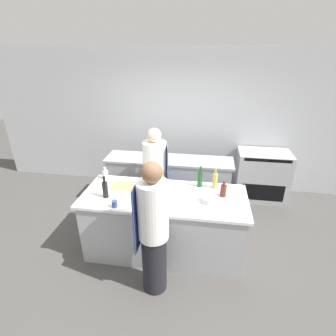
{
  "coord_description": "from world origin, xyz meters",
  "views": [
    {
      "loc": [
        0.52,
        -3.04,
        2.78
      ],
      "look_at": [
        0.0,
        0.35,
        1.18
      ],
      "focal_mm": 28.0,
      "sensor_mm": 36.0,
      "label": 1
    }
  ],
  "objects_px": {
    "bottle_olive_oil": "(105,189)",
    "bottle_vinegar": "(200,179)",
    "oven_range": "(262,175)",
    "bowl_mixing_large": "(209,199)",
    "chef_at_prep_near": "(153,231)",
    "bottle_sauce": "(223,190)",
    "cup": "(115,204)",
    "chef_at_stove": "(155,177)",
    "bottle_cooking_oil": "(105,174)",
    "bowl_prep_small": "(156,183)",
    "bottle_wine": "(215,180)",
    "bowl_ceramic_blue": "(169,206)"
  },
  "relations": [
    {
      "from": "cup",
      "to": "bottle_cooking_oil",
      "type": "bearing_deg",
      "value": 118.55
    },
    {
      "from": "oven_range",
      "to": "bowl_prep_small",
      "type": "height_order",
      "value": "bowl_prep_small"
    },
    {
      "from": "bottle_olive_oil",
      "to": "bowl_ceramic_blue",
      "type": "bearing_deg",
      "value": -9.09
    },
    {
      "from": "oven_range",
      "to": "bowl_mixing_large",
      "type": "height_order",
      "value": "bowl_mixing_large"
    },
    {
      "from": "bottle_cooking_oil",
      "to": "cup",
      "type": "xyz_separation_m",
      "value": [
        0.4,
        -0.74,
        -0.03
      ]
    },
    {
      "from": "bowl_ceramic_blue",
      "to": "bottle_wine",
      "type": "bearing_deg",
      "value": 47.37
    },
    {
      "from": "chef_at_prep_near",
      "to": "bowl_ceramic_blue",
      "type": "distance_m",
      "value": 0.42
    },
    {
      "from": "chef_at_stove",
      "to": "bottle_sauce",
      "type": "distance_m",
      "value": 1.23
    },
    {
      "from": "bottle_vinegar",
      "to": "bottle_wine",
      "type": "height_order",
      "value": "same"
    },
    {
      "from": "chef_at_stove",
      "to": "cup",
      "type": "relative_size",
      "value": 17.8
    },
    {
      "from": "bottle_cooking_oil",
      "to": "bowl_prep_small",
      "type": "distance_m",
      "value": 0.82
    },
    {
      "from": "oven_range",
      "to": "bottle_olive_oil",
      "type": "height_order",
      "value": "bottle_olive_oil"
    },
    {
      "from": "bowl_mixing_large",
      "to": "cup",
      "type": "relative_size",
      "value": 2.24
    },
    {
      "from": "bottle_wine",
      "to": "cup",
      "type": "distance_m",
      "value": 1.43
    },
    {
      "from": "chef_at_prep_near",
      "to": "bottle_sauce",
      "type": "relative_size",
      "value": 7.71
    },
    {
      "from": "bowl_ceramic_blue",
      "to": "bottle_vinegar",
      "type": "bearing_deg",
      "value": 60.49
    },
    {
      "from": "bottle_wine",
      "to": "bowl_ceramic_blue",
      "type": "distance_m",
      "value": 0.85
    },
    {
      "from": "bowl_prep_small",
      "to": "bowl_ceramic_blue",
      "type": "relative_size",
      "value": 0.99
    },
    {
      "from": "bottle_cooking_oil",
      "to": "bowl_prep_small",
      "type": "height_order",
      "value": "bottle_cooking_oil"
    },
    {
      "from": "chef_at_stove",
      "to": "bowl_prep_small",
      "type": "relative_size",
      "value": 7.34
    },
    {
      "from": "bottle_wine",
      "to": "bowl_prep_small",
      "type": "relative_size",
      "value": 1.38
    },
    {
      "from": "oven_range",
      "to": "chef_at_stove",
      "type": "distance_m",
      "value": 2.21
    },
    {
      "from": "chef_at_prep_near",
      "to": "bottle_wine",
      "type": "bearing_deg",
      "value": -33.46
    },
    {
      "from": "bottle_vinegar",
      "to": "cup",
      "type": "xyz_separation_m",
      "value": [
        -1.04,
        -0.71,
        -0.08
      ]
    },
    {
      "from": "oven_range",
      "to": "bottle_wine",
      "type": "height_order",
      "value": "bottle_wine"
    },
    {
      "from": "chef_at_prep_near",
      "to": "bottle_sauce",
      "type": "bearing_deg",
      "value": -44.28
    },
    {
      "from": "bottle_vinegar",
      "to": "bowl_mixing_large",
      "type": "bearing_deg",
      "value": -71.08
    },
    {
      "from": "cup",
      "to": "bowl_ceramic_blue",
      "type": "bearing_deg",
      "value": 6.39
    },
    {
      "from": "bottle_wine",
      "to": "bottle_vinegar",
      "type": "bearing_deg",
      "value": 176.49
    },
    {
      "from": "bottle_vinegar",
      "to": "bowl_prep_small",
      "type": "bearing_deg",
      "value": -172.99
    },
    {
      "from": "chef_at_prep_near",
      "to": "bowl_ceramic_blue",
      "type": "xyz_separation_m",
      "value": [
        0.12,
        0.4,
        0.09
      ]
    },
    {
      "from": "oven_range",
      "to": "bottle_sauce",
      "type": "xyz_separation_m",
      "value": [
        -0.84,
        -1.67,
        0.53
      ]
    },
    {
      "from": "chef_at_stove",
      "to": "bottle_olive_oil",
      "type": "xyz_separation_m",
      "value": [
        -0.5,
        -0.86,
        0.22
      ]
    },
    {
      "from": "oven_range",
      "to": "chef_at_stove",
      "type": "height_order",
      "value": "chef_at_stove"
    },
    {
      "from": "bottle_sauce",
      "to": "cup",
      "type": "distance_m",
      "value": 1.44
    },
    {
      "from": "bottle_vinegar",
      "to": "bottle_wine",
      "type": "xyz_separation_m",
      "value": [
        0.21,
        -0.01,
        -0.0
      ]
    },
    {
      "from": "bottle_olive_oil",
      "to": "bottle_cooking_oil",
      "type": "distance_m",
      "value": 0.56
    },
    {
      "from": "bottle_sauce",
      "to": "bowl_ceramic_blue",
      "type": "bearing_deg",
      "value": -149.29
    },
    {
      "from": "chef_at_prep_near",
      "to": "bottle_cooking_oil",
      "type": "bearing_deg",
      "value": 42.95
    },
    {
      "from": "chef_at_stove",
      "to": "bowl_mixing_large",
      "type": "bearing_deg",
      "value": 33.13
    },
    {
      "from": "oven_range",
      "to": "cup",
      "type": "xyz_separation_m",
      "value": [
        -2.2,
        -2.15,
        0.49
      ]
    },
    {
      "from": "bottle_wine",
      "to": "bottle_cooking_oil",
      "type": "relative_size",
      "value": 1.7
    },
    {
      "from": "oven_range",
      "to": "cup",
      "type": "bearing_deg",
      "value": -135.75
    },
    {
      "from": "chef_at_prep_near",
      "to": "chef_at_stove",
      "type": "bearing_deg",
      "value": 11.08
    },
    {
      "from": "bowl_ceramic_blue",
      "to": "bottle_sauce",
      "type": "bearing_deg",
      "value": 30.71
    },
    {
      "from": "bottle_olive_oil",
      "to": "bottle_vinegar",
      "type": "bearing_deg",
      "value": 21.71
    },
    {
      "from": "oven_range",
      "to": "bottle_sauce",
      "type": "relative_size",
      "value": 4.35
    },
    {
      "from": "bowl_ceramic_blue",
      "to": "bottle_olive_oil",
      "type": "bearing_deg",
      "value": 170.91
    },
    {
      "from": "chef_at_stove",
      "to": "bottle_wine",
      "type": "xyz_separation_m",
      "value": [
        0.95,
        -0.38,
        0.23
      ]
    },
    {
      "from": "bottle_wine",
      "to": "bottle_cooking_oil",
      "type": "height_order",
      "value": "bottle_wine"
    }
  ]
}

